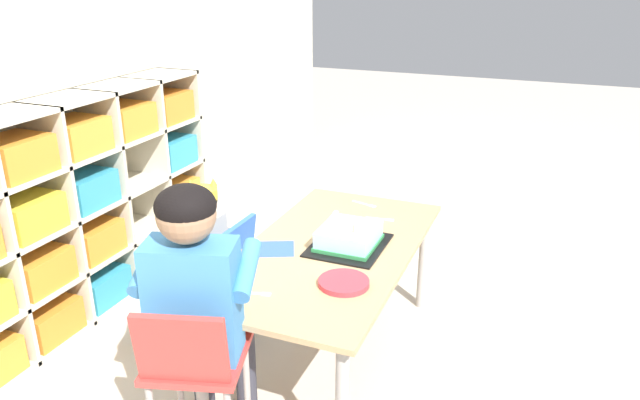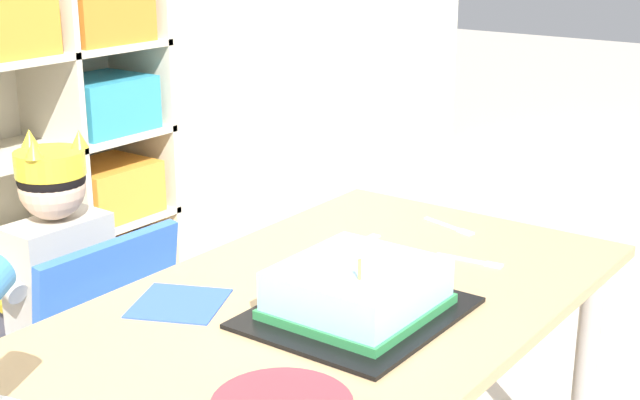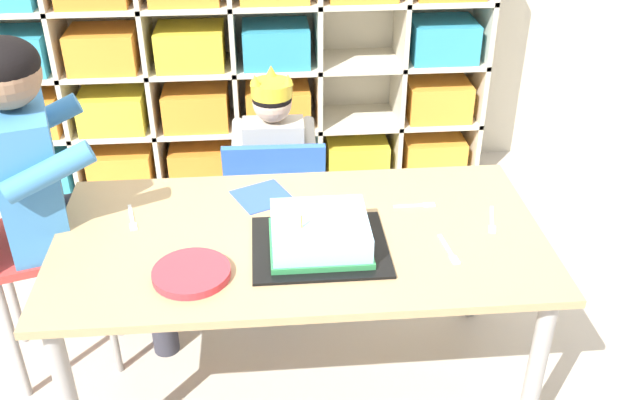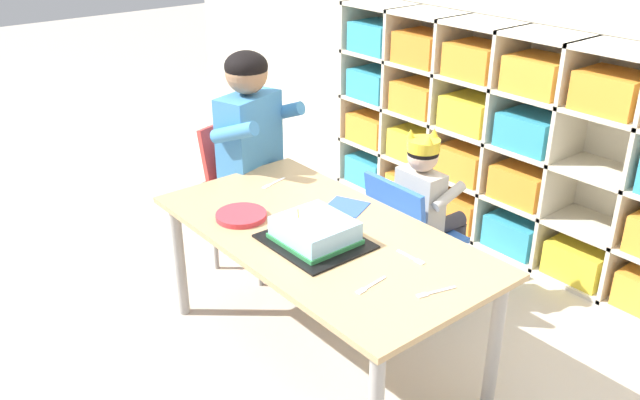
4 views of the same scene
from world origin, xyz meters
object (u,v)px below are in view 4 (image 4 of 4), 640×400
(child_with_crown, at_px, (427,196))
(classroom_chair_adult_side, at_px, (243,179))
(adult_helper_seated, at_px, (260,141))
(fork_scattered_mid_table, at_px, (434,292))
(fork_near_cake_tray, at_px, (273,184))
(activity_table, at_px, (321,247))
(fork_beside_plate_stack, at_px, (412,258))
(birthday_cake_on_tray, at_px, (315,233))
(paper_plate_stack, at_px, (241,216))
(classroom_chair_blue, at_px, (407,230))
(fork_by_napkin, at_px, (370,286))

(child_with_crown, relative_size, classroom_chair_adult_side, 1.12)
(adult_helper_seated, height_order, fork_scattered_mid_table, adult_helper_seated)
(fork_near_cake_tray, bearing_deg, activity_table, -116.72)
(child_with_crown, xyz_separation_m, fork_near_cake_tray, (-0.42, -0.53, 0.07))
(fork_near_cake_tray, bearing_deg, child_with_crown, -51.61)
(fork_beside_plate_stack, bearing_deg, child_with_crown, -52.80)
(birthday_cake_on_tray, relative_size, fork_scattered_mid_table, 2.58)
(paper_plate_stack, bearing_deg, birthday_cake_on_tray, 16.62)
(classroom_chair_blue, height_order, fork_beside_plate_stack, classroom_chair_blue)
(classroom_chair_blue, relative_size, fork_scattered_mid_table, 4.44)
(classroom_chair_adult_side, bearing_deg, classroom_chair_blue, -81.31)
(classroom_chair_adult_side, xyz_separation_m, fork_scattered_mid_table, (1.35, -0.16, 0.11))
(classroom_chair_adult_side, relative_size, fork_beside_plate_stack, 5.86)
(fork_scattered_mid_table, relative_size, fork_by_napkin, 1.01)
(paper_plate_stack, relative_size, fork_beside_plate_stack, 1.60)
(fork_scattered_mid_table, height_order, fork_by_napkin, same)
(classroom_chair_adult_side, distance_m, fork_beside_plate_stack, 1.16)
(birthday_cake_on_tray, distance_m, fork_scattered_mid_table, 0.51)
(classroom_chair_blue, relative_size, fork_by_napkin, 4.48)
(activity_table, distance_m, classroom_chair_adult_side, 0.82)
(fork_beside_plate_stack, bearing_deg, adult_helper_seated, -5.67)
(fork_by_napkin, bearing_deg, adult_helper_seated, 67.00)
(classroom_chair_blue, bearing_deg, birthday_cake_on_tray, 101.25)
(classroom_chair_blue, height_order, adult_helper_seated, adult_helper_seated)
(fork_by_napkin, bearing_deg, child_with_crown, 24.14)
(fork_beside_plate_stack, distance_m, fork_scattered_mid_table, 0.22)
(classroom_chair_blue, relative_size, adult_helper_seated, 0.57)
(birthday_cake_on_tray, height_order, fork_beside_plate_stack, birthday_cake_on_tray)
(child_with_crown, relative_size, birthday_cake_on_tray, 2.25)
(birthday_cake_on_tray, height_order, fork_by_napkin, birthday_cake_on_tray)
(child_with_crown, xyz_separation_m, birthday_cake_on_tray, (0.10, -0.71, 0.10))
(classroom_chair_blue, xyz_separation_m, fork_near_cake_tray, (-0.42, -0.42, 0.20))
(classroom_chair_blue, xyz_separation_m, child_with_crown, (0.00, 0.11, 0.13))
(adult_helper_seated, height_order, fork_near_cake_tray, adult_helper_seated)
(birthday_cake_on_tray, bearing_deg, fork_beside_plate_stack, 31.80)
(adult_helper_seated, distance_m, fork_scattered_mid_table, 1.26)
(classroom_chair_blue, distance_m, fork_scattered_mid_table, 0.82)
(birthday_cake_on_tray, height_order, fork_scattered_mid_table, birthday_cake_on_tray)
(birthday_cake_on_tray, bearing_deg, fork_by_napkin, -8.11)
(paper_plate_stack, bearing_deg, classroom_chair_adult_side, 146.56)
(fork_beside_plate_stack, xyz_separation_m, fork_by_napkin, (0.04, -0.24, 0.00))
(child_with_crown, bearing_deg, birthday_cake_on_tray, 99.60)
(classroom_chair_blue, xyz_separation_m, fork_scattered_mid_table, (0.60, -0.52, 0.20))
(fork_near_cake_tray, bearing_deg, adult_helper_seated, 53.75)
(child_with_crown, distance_m, birthday_cake_on_tray, 0.72)
(paper_plate_stack, relative_size, fork_by_napkin, 1.43)
(activity_table, relative_size, paper_plate_stack, 6.81)
(fork_beside_plate_stack, bearing_deg, paper_plate_stack, 23.55)
(fork_near_cake_tray, height_order, fork_by_napkin, same)
(classroom_chair_adult_side, relative_size, fork_scattered_mid_table, 5.16)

